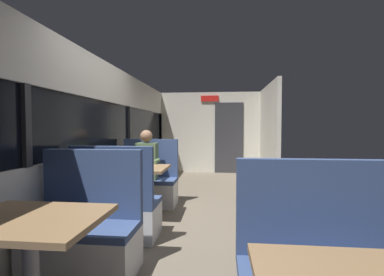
% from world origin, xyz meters
% --- Properties ---
extents(ground_plane, '(3.30, 9.20, 0.02)m').
position_xyz_m(ground_plane, '(0.00, 0.00, -0.01)').
color(ground_plane, '#665B4C').
extents(carriage_window_panel_left, '(0.09, 8.48, 2.30)m').
position_xyz_m(carriage_window_panel_left, '(-1.45, 0.00, 1.11)').
color(carriage_window_panel_left, beige).
rests_on(carriage_window_panel_left, ground_plane).
extents(carriage_end_bulkhead, '(2.90, 0.11, 2.30)m').
position_xyz_m(carriage_end_bulkhead, '(0.06, 4.19, 1.14)').
color(carriage_end_bulkhead, beige).
rests_on(carriage_end_bulkhead, ground_plane).
extents(carriage_aisle_panel_right, '(0.08, 2.40, 2.30)m').
position_xyz_m(carriage_aisle_panel_right, '(1.45, 3.00, 1.15)').
color(carriage_aisle_panel_right, beige).
rests_on(carriage_aisle_panel_right, ground_plane).
extents(dining_table_near_window, '(0.90, 0.70, 0.74)m').
position_xyz_m(dining_table_near_window, '(-0.89, -2.09, 0.64)').
color(dining_table_near_window, '#9E9EA3').
rests_on(dining_table_near_window, ground_plane).
extents(bench_near_window_facing_entry, '(0.95, 0.50, 1.10)m').
position_xyz_m(bench_near_window_facing_entry, '(-0.89, -1.39, 0.33)').
color(bench_near_window_facing_entry, silver).
rests_on(bench_near_window_facing_entry, ground_plane).
extents(dining_table_mid_window, '(0.90, 0.70, 0.74)m').
position_xyz_m(dining_table_mid_window, '(-0.89, 0.08, 0.64)').
color(dining_table_mid_window, '#9E9EA3').
rests_on(dining_table_mid_window, ground_plane).
extents(bench_mid_window_facing_end, '(0.95, 0.50, 1.10)m').
position_xyz_m(bench_mid_window_facing_end, '(-0.89, -0.62, 0.33)').
color(bench_mid_window_facing_end, silver).
rests_on(bench_mid_window_facing_end, ground_plane).
extents(bench_mid_window_facing_entry, '(0.95, 0.50, 1.10)m').
position_xyz_m(bench_mid_window_facing_entry, '(-0.89, 0.78, 0.33)').
color(bench_mid_window_facing_entry, silver).
rests_on(bench_mid_window_facing_entry, ground_plane).
extents(seated_passenger, '(0.47, 0.55, 1.26)m').
position_xyz_m(seated_passenger, '(-0.89, 0.71, 0.54)').
color(seated_passenger, '#26262D').
rests_on(seated_passenger, ground_plane).
extents(coffee_cup_primary, '(0.07, 0.07, 0.09)m').
position_xyz_m(coffee_cup_primary, '(-0.90, 0.22, 0.79)').
color(coffee_cup_primary, white).
rests_on(coffee_cup_primary, dining_table_mid_window).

